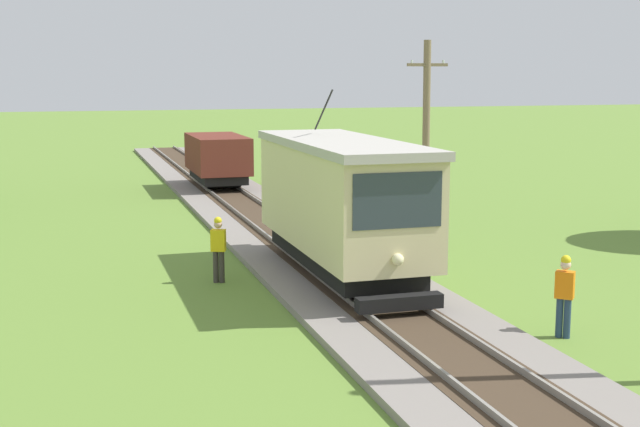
{
  "coord_description": "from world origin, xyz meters",
  "views": [
    {
      "loc": [
        -7.0,
        -3.08,
        5.53
      ],
      "look_at": [
        0.2,
        20.92,
        1.43
      ],
      "focal_mm": 48.12,
      "sensor_mm": 36.0,
      "label": 1
    }
  ],
  "objects_px": {
    "gravel_pile": "(296,167)",
    "second_worker": "(218,246)",
    "red_tram": "(341,201)",
    "freight_car": "(217,158)",
    "utility_pole_mid": "(426,139)",
    "track_worker": "(564,292)"
  },
  "relations": [
    {
      "from": "track_worker",
      "to": "second_worker",
      "type": "bearing_deg",
      "value": 83.96
    },
    {
      "from": "freight_car",
      "to": "second_worker",
      "type": "height_order",
      "value": "freight_car"
    },
    {
      "from": "gravel_pile",
      "to": "freight_car",
      "type": "bearing_deg",
      "value": -146.19
    },
    {
      "from": "red_tram",
      "to": "utility_pole_mid",
      "type": "height_order",
      "value": "utility_pole_mid"
    },
    {
      "from": "utility_pole_mid",
      "to": "red_tram",
      "type": "bearing_deg",
      "value": -134.14
    },
    {
      "from": "gravel_pile",
      "to": "track_worker",
      "type": "height_order",
      "value": "track_worker"
    },
    {
      "from": "freight_car",
      "to": "utility_pole_mid",
      "type": "bearing_deg",
      "value": -73.02
    },
    {
      "from": "red_tram",
      "to": "utility_pole_mid",
      "type": "xyz_separation_m",
      "value": [
        4.4,
        4.53,
        1.2
      ]
    },
    {
      "from": "utility_pole_mid",
      "to": "gravel_pile",
      "type": "distance_m",
      "value": 17.81
    },
    {
      "from": "freight_car",
      "to": "second_worker",
      "type": "xyz_separation_m",
      "value": [
        -3.17,
        -18.11,
        -0.57
      ]
    },
    {
      "from": "utility_pole_mid",
      "to": "second_worker",
      "type": "distance_m",
      "value": 8.76
    },
    {
      "from": "utility_pole_mid",
      "to": "second_worker",
      "type": "xyz_separation_m",
      "value": [
        -7.57,
        -3.7,
        -2.41
      ]
    },
    {
      "from": "red_tram",
      "to": "freight_car",
      "type": "xyz_separation_m",
      "value": [
        -0.0,
        18.94,
        -0.64
      ]
    },
    {
      "from": "red_tram",
      "to": "gravel_pile",
      "type": "relative_size",
      "value": 3.23
    },
    {
      "from": "utility_pole_mid",
      "to": "second_worker",
      "type": "height_order",
      "value": "utility_pole_mid"
    },
    {
      "from": "gravel_pile",
      "to": "second_worker",
      "type": "height_order",
      "value": "second_worker"
    },
    {
      "from": "gravel_pile",
      "to": "second_worker",
      "type": "relative_size",
      "value": 1.48
    },
    {
      "from": "red_tram",
      "to": "utility_pole_mid",
      "type": "relative_size",
      "value": 1.29
    },
    {
      "from": "utility_pole_mid",
      "to": "gravel_pile",
      "type": "height_order",
      "value": "utility_pole_mid"
    },
    {
      "from": "red_tram",
      "to": "freight_car",
      "type": "relative_size",
      "value": 1.64
    },
    {
      "from": "red_tram",
      "to": "track_worker",
      "type": "height_order",
      "value": "red_tram"
    },
    {
      "from": "gravel_pile",
      "to": "second_worker",
      "type": "distance_m",
      "value": 22.72
    }
  ]
}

